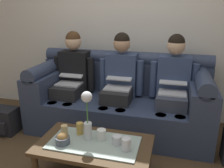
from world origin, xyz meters
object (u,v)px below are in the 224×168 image
object	(u,v)px
couch	(120,101)
person_right	(173,83)
cup_near_right	(80,128)
cup_far_left	(101,135)
backpack_left	(4,121)
person_middle	(120,79)
cup_far_right	(126,144)
cup_far_center	(64,130)
coffee_table	(94,147)
cup_near_left	(117,140)
snack_bowl	(63,139)
person_left	(72,76)
flower_vase	(87,114)

from	to	relation	value
couch	person_right	bearing A→B (deg)	-0.33
cup_near_right	cup_far_left	world-z (taller)	cup_near_right
cup_near_right	backpack_left	size ratio (longest dim) A/B	0.36
person_right	cup_far_left	bearing A→B (deg)	-122.85
person_middle	cup_far_right	distance (m)	1.10
cup_far_center	coffee_table	bearing A→B (deg)	-10.28
person_right	backpack_left	world-z (taller)	person_right
couch	cup_far_left	distance (m)	0.92
couch	cup_near_left	xyz separation A→B (m)	(0.20, -0.96, 0.02)
person_middle	snack_bowl	bearing A→B (deg)	-103.78
couch	person_middle	size ratio (longest dim) A/B	1.80
couch	cup_near_right	world-z (taller)	couch
snack_bowl	cup_far_right	size ratio (longest dim) A/B	1.16
cup_near_left	cup_far_right	size ratio (longest dim) A/B	0.75
person_right	cup_far_right	distance (m)	1.11
cup_far_center	backpack_left	xyz separation A→B (m)	(-1.04, 0.41, -0.24)
coffee_table	cup_far_left	world-z (taller)	cup_far_left
coffee_table	cup_far_left	xyz separation A→B (m)	(0.05, 0.06, 0.10)
snack_bowl	cup_near_left	world-z (taller)	snack_bowl
cup_near_right	cup_far_left	bearing A→B (deg)	-10.58
cup_near_left	cup_far_left	xyz separation A→B (m)	(-0.16, 0.04, 0.01)
person_middle	snack_bowl	world-z (taller)	person_middle
person_right	cup_far_left	distance (m)	1.12
couch	cup_far_right	size ratio (longest dim) A/B	20.09
cup_far_right	cup_near_right	bearing A→B (deg)	162.92
snack_bowl	cup_near_left	distance (m)	0.48
cup_far_left	cup_near_right	bearing A→B (deg)	169.42
cup_near_right	cup_far_center	xyz separation A→B (m)	(-0.14, -0.05, -0.01)
cup_far_left	person_middle	bearing A→B (deg)	93.05
person_left	cup_far_center	world-z (taller)	person_left
couch	cup_near_left	world-z (taller)	couch
person_right	flower_vase	size ratio (longest dim) A/B	2.65
person_left	backpack_left	distance (m)	1.01
person_right	coffee_table	xyz separation A→B (m)	(-0.64, -0.98, -0.35)
person_left	person_middle	size ratio (longest dim) A/B	1.00
person_middle	cup_near_left	distance (m)	1.01
flower_vase	cup_near_left	distance (m)	0.35
flower_vase	backpack_left	xyz separation A→B (m)	(-1.28, 0.43, -0.44)
flower_vase	cup_near_right	xyz separation A→B (m)	(-0.11, 0.06, -0.19)
cup_near_right	cup_far_left	size ratio (longest dim) A/B	1.15
cup_far_right	cup_near_left	bearing A→B (deg)	144.78
person_left	cup_far_center	xyz separation A→B (m)	(0.33, -0.92, -0.26)
snack_bowl	cup_near_left	xyz separation A→B (m)	(0.47, 0.12, -0.00)
cup_far_left	coffee_table	bearing A→B (deg)	-128.61
coffee_table	couch	bearing A→B (deg)	90.00
coffee_table	cup_far_left	bearing A→B (deg)	51.39
snack_bowl	backpack_left	bearing A→B (deg)	152.76
coffee_table	snack_bowl	world-z (taller)	snack_bowl
coffee_table	backpack_left	bearing A→B (deg)	160.82
cup_far_left	person_left	bearing A→B (deg)	126.95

